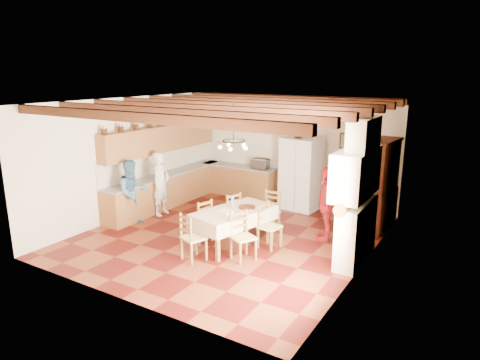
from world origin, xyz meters
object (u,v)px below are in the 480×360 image
chair_end_far (269,211)px  microwave (260,164)px  refrigerator (301,174)px  chair_right_near (243,237)px  person_man (161,184)px  chair_left_far (229,212)px  chair_end_near (193,237)px  person_woman_red (326,204)px  chair_right_far (270,226)px  person_woman_blue (133,193)px  dining_table (234,214)px  hutch (381,185)px  chair_left_near (200,220)px

chair_end_far → microwave: microwave is taller
refrigerator → chair_right_near: bearing=-77.7°
person_man → chair_left_far: bearing=-101.9°
chair_end_near → person_man: bearing=-17.0°
person_man → person_woman_red: bearing=-90.3°
chair_left_far → person_woman_red: person_woman_red is taller
microwave → chair_end_near: bearing=-80.4°
chair_right_far → microwave: bearing=39.2°
chair_right_far → chair_end_near: bearing=150.4°
person_woman_red → chair_right_far: bearing=-59.1°
chair_right_far → person_woman_blue: person_woman_blue is taller
refrigerator → chair_end_far: 2.05m
dining_table → hutch: bearing=47.4°
hutch → person_woman_red: size_ratio=1.30×
refrigerator → person_man: bearing=-134.0°
refrigerator → person_woman_red: bearing=-45.9°
person_woman_blue → chair_end_near: bearing=-90.4°
chair_right_far → chair_end_near: size_ratio=1.00×
person_man → hutch: bearing=-78.1°
chair_end_near → person_man: (-2.40, 1.79, 0.34)m
chair_end_near → microwave: bearing=-58.4°
dining_table → chair_left_far: bearing=130.1°
chair_right_far → person_man: size_ratio=0.58×
chair_left_near → person_woman_red: 2.77m
refrigerator → hutch: hutch is taller
chair_right_far → microwave: microwave is taller
chair_end_near → dining_table: bearing=-85.3°
chair_end_near → microwave: (-0.93, 4.38, 0.56)m
refrigerator → microwave: 1.41m
chair_left_near → chair_end_far: 1.64m
chair_right_far → chair_end_far: bearing=36.0°
refrigerator → person_woman_blue: refrigerator is taller
chair_right_near → chair_right_far: size_ratio=1.00×
chair_left_far → person_man: (-2.17, 0.14, 0.34)m
chair_end_near → microwave: size_ratio=1.97×
dining_table → chair_end_far: bearing=77.1°
chair_end_far → person_woman_red: bearing=13.5°
microwave → refrigerator: bearing=-12.2°
chair_end_near → person_man: person_man is taller
dining_table → person_man: person_man is taller
refrigerator → chair_end_far: size_ratio=2.01×
chair_left_near → chair_right_far: bearing=122.2°
chair_end_far → chair_right_near: bearing=-76.2°
chair_left_far → person_man: size_ratio=0.58×
chair_end_far → chair_end_near: bearing=-100.2°
chair_left_near → chair_end_near: bearing=43.1°
refrigerator → microwave: bearing=176.7°
chair_left_near → chair_end_near: same height
dining_table → chair_right_near: 0.79m
hutch → chair_end_near: (-2.66, -3.63, -0.59)m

